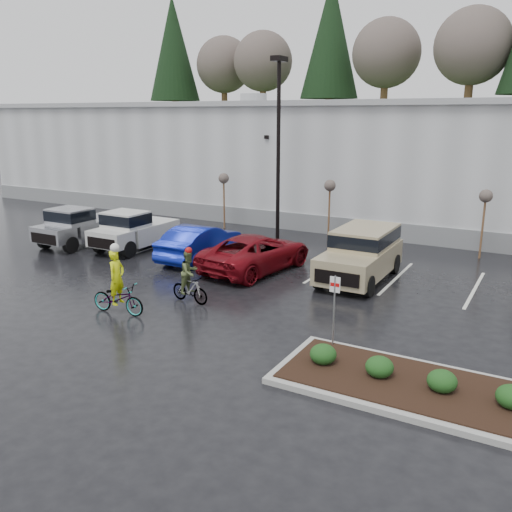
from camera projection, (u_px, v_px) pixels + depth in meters
The scene contains 21 objects.
ground at pixel (216, 327), 16.96m from camera, with size 120.00×120.00×0.00m, color black.
warehouse at pixel (405, 159), 34.57m from camera, with size 60.50×15.50×7.20m.
wooded_ridge at pixel (464, 150), 54.13m from camera, with size 80.00×25.00×6.00m, color #283E19.
lamppost at pixel (279, 130), 27.52m from camera, with size 0.50×1.00×9.22m.
sapling_west at pixel (224, 181), 31.01m from camera, with size 0.60×0.60×3.20m.
sapling_mid at pixel (330, 189), 27.93m from camera, with size 0.60×0.60×3.20m.
sapling_east at pixel (486, 200), 24.38m from camera, with size 0.60×0.60×3.20m.
curb_island at pixel (441, 394), 12.78m from camera, with size 8.00×3.00×0.15m, color gray.
mulch_bed at pixel (441, 390), 12.76m from camera, with size 7.60×2.60×0.04m, color black.
shrub_a at pixel (323, 354), 14.12m from camera, with size 0.70×0.70×0.52m, color #163713.
shrub_b at pixel (379, 367), 13.41m from camera, with size 0.70×0.70×0.52m, color #163713.
shrub_c at pixel (442, 381), 12.70m from camera, with size 0.70×0.70×0.52m, color #163713.
shrub_d at pixel (512, 397), 11.99m from camera, with size 0.70×0.70×0.52m, color #163713.
fire_lane_sign at pixel (334, 303), 14.97m from camera, with size 0.30×0.05×2.20m.
pickup_silver at pixel (85, 225), 27.74m from camera, with size 2.10×5.20×1.96m, color #A6A8AE, non-canonical shape.
pickup_white at pixel (139, 228), 26.84m from camera, with size 2.10×5.20×1.96m, color beige, non-canonical shape.
car_blue at pixel (200, 242), 24.74m from camera, with size 1.70×4.86×1.60m, color #0E1C9A.
car_red at pixel (256, 252), 23.00m from camera, with size 2.58×5.60×1.56m, color maroon.
suv_tan at pixel (360, 255), 21.53m from camera, with size 2.20×5.10×2.06m, color tan, non-canonical shape.
cyclist_hivis at pixel (118, 292), 17.98m from camera, with size 2.05×0.87×2.41m.
cyclist_olive at pixel (190, 282), 19.03m from camera, with size 1.60×0.78×2.02m.
Camera 1 is at (8.84, -13.19, 6.49)m, focal length 38.00 mm.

